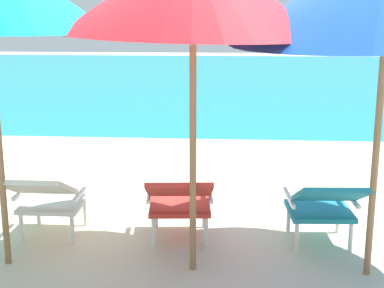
% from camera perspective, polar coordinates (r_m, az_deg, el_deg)
% --- Properties ---
extents(ground_plane, '(40.00, 40.00, 0.00)m').
position_cam_1_polar(ground_plane, '(8.77, 1.79, 0.75)').
color(ground_plane, beige).
extents(ocean_band, '(40.00, 18.00, 0.01)m').
position_cam_1_polar(ocean_band, '(17.50, 3.06, 7.03)').
color(ocean_band, teal).
rests_on(ocean_band, ground_plane).
extents(lounge_chair_left, '(0.55, 0.88, 0.68)m').
position_cam_1_polar(lounge_chair_left, '(4.80, -14.90, -5.33)').
color(lounge_chair_left, silver).
rests_on(lounge_chair_left, ground_plane).
extents(lounge_chair_center, '(0.61, 0.92, 0.68)m').
position_cam_1_polar(lounge_chair_center, '(4.59, -1.28, -5.75)').
color(lounge_chair_center, red).
rests_on(lounge_chair_center, ground_plane).
extents(lounge_chair_right, '(0.59, 0.91, 0.68)m').
position_cam_1_polar(lounge_chair_right, '(4.60, 13.60, -6.08)').
color(lounge_chair_right, teal).
rests_on(lounge_chair_right, ground_plane).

